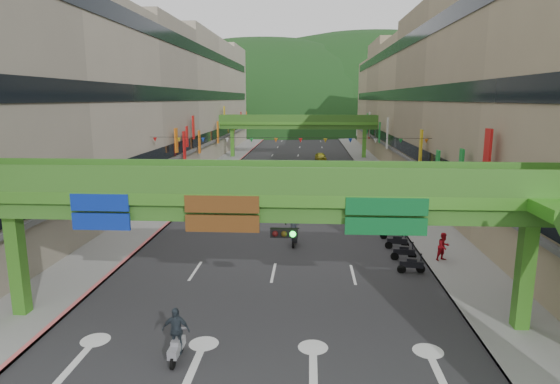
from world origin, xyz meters
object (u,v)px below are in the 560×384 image
car_silver (247,184)px  car_yellow (321,157)px  overpass_near (283,212)px  scooter_rider_mid (337,192)px  pedestrian_red (443,249)px  scooter_rider_near (294,232)px

car_silver → car_yellow: bearing=79.0°
overpass_near → car_yellow: bearing=87.1°
scooter_rider_mid → car_silver: 11.09m
car_yellow → pedestrian_red: pedestrian_red is taller
scooter_rider_near → car_silver: size_ratio=0.54×
scooter_rider_mid → pedestrian_red: 17.04m
car_silver → pedestrian_red: (14.84, -22.10, 0.23)m
overpass_near → car_yellow: (2.85, 56.18, -4.58)m
overpass_near → scooter_rider_mid: 25.72m
overpass_near → car_silver: (-5.70, 31.08, -4.58)m
overpass_near → scooter_rider_mid: size_ratio=13.72×
car_silver → pedestrian_red: 26.62m
scooter_rider_near → car_yellow: bearing=86.4°
scooter_rider_mid → car_silver: size_ratio=0.54×
scooter_rider_mid → car_silver: bearing=147.4°
scooter_rider_near → scooter_rider_mid: bearing=75.0°
overpass_near → scooter_rider_near: overpass_near is taller
scooter_rider_near → overpass_near: bearing=-90.3°
car_silver → car_yellow: 26.52m
scooter_rider_near → car_silver: bearing=106.6°
overpass_near → car_silver: size_ratio=7.38×
scooter_rider_near → pedestrian_red: bearing=-17.0°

